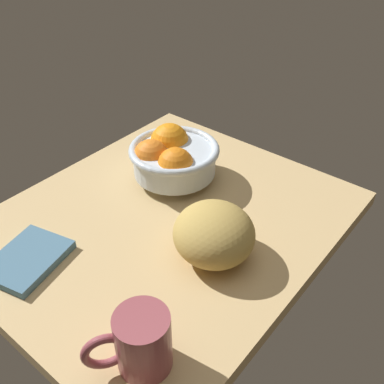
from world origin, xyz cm
name	(u,v)px	position (x,y,z in cm)	size (l,w,h in cm)	color
ground_plane	(165,224)	(0.00, 0.00, -1.50)	(68.20, 57.96, 3.00)	tan
fruit_bowl	(171,157)	(-11.13, -7.82, 5.53)	(19.08, 19.08, 10.68)	silver
bread_loaf	(214,234)	(1.83, 13.23, 4.85)	(14.64, 14.10, 9.70)	tan
napkin_folded	(28,259)	(23.66, -10.35, 0.76)	(13.41, 10.31, 1.51)	#47708C
mug	(140,342)	(24.94, 18.39, 4.76)	(11.02, 8.86, 9.52)	#93454D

